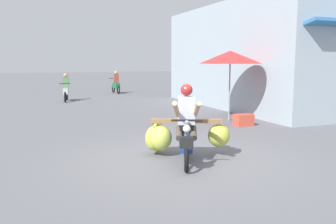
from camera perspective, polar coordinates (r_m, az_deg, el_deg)
ground_plane at (r=7.58m, az=2.99°, el=-7.52°), size 120.00×120.00×0.00m
motorbike_main_loaded at (r=7.60m, az=1.86°, el=-3.44°), size 1.78×1.99×1.58m
motorbike_distant_ahead_left at (r=19.16m, az=-15.64°, el=3.34°), size 0.55×1.61×1.40m
motorbike_distant_ahead_right at (r=23.11m, az=-8.12°, el=4.31°), size 0.50×1.62×1.40m
shopfront_building at (r=16.94m, az=14.14°, el=8.36°), size 4.52×10.47×4.40m
market_umbrella_near_shop at (r=12.52m, az=9.69°, el=8.44°), size 2.10×2.10×2.37m
produce_crate at (r=11.73m, az=11.70°, el=-1.22°), size 0.56×0.40×0.36m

